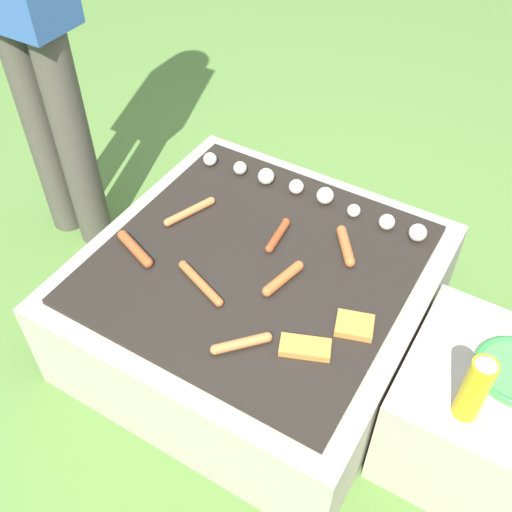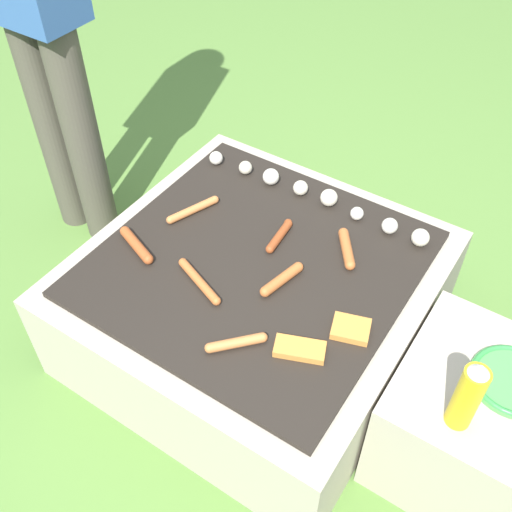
{
  "view_description": "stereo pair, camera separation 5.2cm",
  "coord_description": "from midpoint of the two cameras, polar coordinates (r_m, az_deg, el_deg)",
  "views": [
    {
      "loc": [
        0.61,
        -1.01,
        1.59
      ],
      "look_at": [
        0.0,
        0.0,
        0.38
      ],
      "focal_mm": 42.0,
      "sensor_mm": 36.0,
      "label": 1
    },
    {
      "loc": [
        0.65,
        -0.98,
        1.59
      ],
      "look_at": [
        0.0,
        0.0,
        0.38
      ],
      "focal_mm": 42.0,
      "sensor_mm": 36.0,
      "label": 2
    }
  ],
  "objects": [
    {
      "name": "sausage_mid_left",
      "position": [
        1.85,
        -7.12,
        4.22
      ],
      "size": [
        0.08,
        0.18,
        0.02
      ],
      "color": "#C6753D",
      "rests_on": "grill"
    },
    {
      "name": "sausage_front_right",
      "position": [
        1.64,
        1.71,
        -2.15
      ],
      "size": [
        0.06,
        0.16,
        0.03
      ],
      "color": "#B7602D",
      "rests_on": "grill"
    },
    {
      "name": "sausage_back_left",
      "position": [
        1.74,
        7.69,
        0.97
      ],
      "size": [
        0.11,
        0.14,
        0.03
      ],
      "color": "#B7602D",
      "rests_on": "grill"
    },
    {
      "name": "condiment_bottle",
      "position": [
        1.4,
        19.17,
        -11.72
      ],
      "size": [
        0.06,
        0.06,
        0.22
      ],
      "color": "gold",
      "rests_on": "side_ledge"
    },
    {
      "name": "sausage_front_left",
      "position": [
        1.75,
        -12.29,
        0.68
      ],
      "size": [
        0.16,
        0.08,
        0.03
      ],
      "color": "#A34C23",
      "rests_on": "grill"
    },
    {
      "name": "sausage_front_center",
      "position": [
        1.5,
        -2.39,
        -8.32
      ],
      "size": [
        0.12,
        0.12,
        0.03
      ],
      "color": "#C6753D",
      "rests_on": "grill"
    },
    {
      "name": "bread_slice_right",
      "position": [
        1.5,
        3.71,
        -8.69
      ],
      "size": [
        0.14,
        0.1,
        0.02
      ],
      "color": "#D18438",
      "rests_on": "grill"
    },
    {
      "name": "sausage_back_center",
      "position": [
        1.76,
        1.28,
        1.98
      ],
      "size": [
        0.04,
        0.15,
        0.02
      ],
      "color": "#93421E",
      "rests_on": "grill"
    },
    {
      "name": "ground_plane",
      "position": [
        1.98,
        -0.76,
        -7.76
      ],
      "size": [
        14.0,
        14.0,
        0.0
      ],
      "primitive_type": "plane",
      "color": "#567F38"
    },
    {
      "name": "sausage_back_right",
      "position": [
        1.64,
        -6.23,
        -2.58
      ],
      "size": [
        0.19,
        0.09,
        0.02
      ],
      "color": "#B7602D",
      "rests_on": "grill"
    },
    {
      "name": "bread_slice_left",
      "position": [
        1.55,
        8.42,
        -6.58
      ],
      "size": [
        0.11,
        0.1,
        0.02
      ],
      "color": "#D18438",
      "rests_on": "grill"
    },
    {
      "name": "grill",
      "position": [
        1.84,
        -0.81,
        -4.43
      ],
      "size": [
        0.95,
        0.95,
        0.36
      ],
      "color": "#A89E8C",
      "rests_on": "ground_plane"
    },
    {
      "name": "side_ledge",
      "position": [
        1.71,
        20.66,
        -14.55
      ],
      "size": [
        0.49,
        0.44,
        0.36
      ],
      "color": "#A89E8C",
      "rests_on": "ground_plane"
    },
    {
      "name": "mushroom_row",
      "position": [
        1.89,
        4.74,
        5.88
      ],
      "size": [
        0.77,
        0.07,
        0.05
      ],
      "color": "silver",
      "rests_on": "grill"
    }
  ]
}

